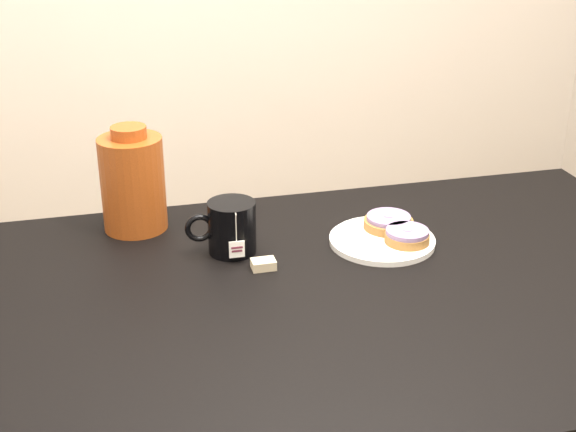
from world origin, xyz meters
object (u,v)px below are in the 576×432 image
at_px(bagel_back, 388,222).
at_px(bagel_front, 407,236).
at_px(bagel_package, 133,182).
at_px(table, 350,327).
at_px(mug, 231,227).
at_px(plate, 382,239).
at_px(teabag_pouch, 263,264).

distance_m(bagel_back, bagel_front, 0.07).
bearing_deg(bagel_package, table, -44.91).
relative_size(mug, bagel_package, 0.63).
relative_size(table, bagel_package, 6.35).
height_order(bagel_front, mug, mug).
xyz_separation_m(plate, mug, (-0.30, 0.04, 0.04)).
xyz_separation_m(bagel_back, teabag_pouch, (-0.28, -0.09, -0.02)).
distance_m(bagel_back, teabag_pouch, 0.30).
bearing_deg(bagel_package, teabag_pouch, -48.35).
bearing_deg(plate, mug, 173.05).
height_order(table, plate, plate).
relative_size(bagel_back, teabag_pouch, 3.15).
height_order(bagel_back, teabag_pouch, bagel_back).
xyz_separation_m(bagel_back, bagel_package, (-0.50, 0.15, 0.08)).
relative_size(plate, bagel_back, 1.49).
height_order(plate, mug, mug).
bearing_deg(mug, bagel_front, -9.95).
xyz_separation_m(table, bagel_package, (-0.36, 0.35, 0.19)).
xyz_separation_m(bagel_front, teabag_pouch, (-0.30, -0.02, -0.02)).
relative_size(plate, mug, 1.52).
height_order(teabag_pouch, bagel_package, bagel_package).
bearing_deg(teabag_pouch, bagel_front, 3.79).
relative_size(bagel_back, bagel_package, 0.64).
height_order(table, bagel_back, bagel_back).
xyz_separation_m(bagel_front, mug, (-0.34, 0.07, 0.03)).
relative_size(plate, bagel_front, 2.01).
distance_m(plate, bagel_package, 0.52).
xyz_separation_m(plate, teabag_pouch, (-0.25, -0.05, 0.00)).
distance_m(bagel_back, bagel_package, 0.53).
bearing_deg(plate, bagel_back, 55.84).
distance_m(plate, teabag_pouch, 0.26).
relative_size(plate, bagel_package, 0.96).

